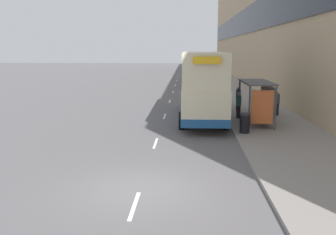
{
  "coord_description": "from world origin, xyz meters",
  "views": [
    {
      "loc": [
        1.5,
        -11.45,
        4.5
      ],
      "look_at": [
        -0.03,
        18.51,
        -1.01
      ],
      "focal_mm": 40.0,
      "sensor_mm": 36.0,
      "label": 1
    }
  ],
  "objects_px": {
    "double_decker_bus_near": "(202,84)",
    "pedestrian_1": "(238,98)",
    "car_0": "(192,81)",
    "pedestrian_2": "(239,105)",
    "bus_shelter": "(260,95)",
    "pedestrian_at_shelter": "(277,103)",
    "litter_bin": "(245,123)"
  },
  "relations": [
    {
      "from": "pedestrian_at_shelter",
      "to": "litter_bin",
      "type": "height_order",
      "value": "pedestrian_at_shelter"
    },
    {
      "from": "double_decker_bus_near",
      "to": "litter_bin",
      "type": "bearing_deg",
      "value": -66.56
    },
    {
      "from": "car_0",
      "to": "pedestrian_2",
      "type": "relative_size",
      "value": 2.4
    },
    {
      "from": "pedestrian_1",
      "to": "pedestrian_2",
      "type": "relative_size",
      "value": 1.04
    },
    {
      "from": "litter_bin",
      "to": "pedestrian_1",
      "type": "bearing_deg",
      "value": 85.19
    },
    {
      "from": "car_0",
      "to": "litter_bin",
      "type": "relative_size",
      "value": 3.81
    },
    {
      "from": "car_0",
      "to": "litter_bin",
      "type": "bearing_deg",
      "value": -84.19
    },
    {
      "from": "bus_shelter",
      "to": "pedestrian_at_shelter",
      "type": "relative_size",
      "value": 2.59
    },
    {
      "from": "bus_shelter",
      "to": "pedestrian_1",
      "type": "xyz_separation_m",
      "value": [
        -0.61,
        4.82,
        -0.85
      ]
    },
    {
      "from": "pedestrian_1",
      "to": "pedestrian_2",
      "type": "bearing_deg",
      "value": -97.08
    },
    {
      "from": "bus_shelter",
      "to": "pedestrian_1",
      "type": "distance_m",
      "value": 4.94
    },
    {
      "from": "bus_shelter",
      "to": "car_0",
      "type": "relative_size",
      "value": 1.05
    },
    {
      "from": "double_decker_bus_near",
      "to": "pedestrian_2",
      "type": "bearing_deg",
      "value": -11.41
    },
    {
      "from": "car_0",
      "to": "double_decker_bus_near",
      "type": "bearing_deg",
      "value": -88.83
    },
    {
      "from": "double_decker_bus_near",
      "to": "pedestrian_1",
      "type": "bearing_deg",
      "value": 43.14
    },
    {
      "from": "litter_bin",
      "to": "pedestrian_2",
      "type": "bearing_deg",
      "value": 86.77
    },
    {
      "from": "bus_shelter",
      "to": "car_0",
      "type": "xyz_separation_m",
      "value": [
        -3.7,
        21.81,
        -1.04
      ]
    },
    {
      "from": "car_0",
      "to": "pedestrian_at_shelter",
      "type": "height_order",
      "value": "pedestrian_at_shelter"
    },
    {
      "from": "double_decker_bus_near",
      "to": "pedestrian_2",
      "type": "distance_m",
      "value": 2.7
    },
    {
      "from": "pedestrian_at_shelter",
      "to": "litter_bin",
      "type": "relative_size",
      "value": 1.54
    },
    {
      "from": "bus_shelter",
      "to": "pedestrian_2",
      "type": "xyz_separation_m",
      "value": [
        -0.98,
        1.84,
        -0.88
      ]
    },
    {
      "from": "double_decker_bus_near",
      "to": "pedestrian_1",
      "type": "distance_m",
      "value": 3.9
    },
    {
      "from": "car_0",
      "to": "pedestrian_2",
      "type": "height_order",
      "value": "pedestrian_2"
    },
    {
      "from": "bus_shelter",
      "to": "pedestrian_at_shelter",
      "type": "distance_m",
      "value": 3.58
    },
    {
      "from": "litter_bin",
      "to": "bus_shelter",
      "type": "bearing_deg",
      "value": 63.79
    },
    {
      "from": "pedestrian_2",
      "to": "bus_shelter",
      "type": "bearing_deg",
      "value": -61.93
    },
    {
      "from": "bus_shelter",
      "to": "pedestrian_1",
      "type": "relative_size",
      "value": 2.42
    },
    {
      "from": "litter_bin",
      "to": "pedestrian_at_shelter",
      "type": "bearing_deg",
      "value": 61.8
    },
    {
      "from": "double_decker_bus_near",
      "to": "pedestrian_at_shelter",
      "type": "distance_m",
      "value": 5.23
    },
    {
      "from": "car_0",
      "to": "pedestrian_1",
      "type": "distance_m",
      "value": 17.27
    },
    {
      "from": "pedestrian_2",
      "to": "litter_bin",
      "type": "xyz_separation_m",
      "value": [
        -0.24,
        -4.32,
        -0.32
      ]
    },
    {
      "from": "bus_shelter",
      "to": "pedestrian_2",
      "type": "height_order",
      "value": "bus_shelter"
    }
  ]
}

